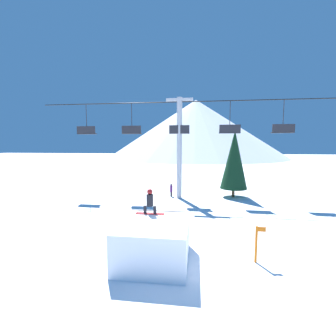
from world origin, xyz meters
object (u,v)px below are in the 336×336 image
(snow_ramp, at_px, (154,241))
(distant_skier, at_px, (171,190))
(snowboarder, at_px, (150,202))
(pine_tree_near, at_px, (234,160))
(trail_marker, at_px, (257,243))

(snow_ramp, xyz_separation_m, distant_skier, (-0.62, 11.84, -0.18))
(snowboarder, xyz_separation_m, pine_tree_near, (5.59, 11.35, 1.26))
(pine_tree_near, bearing_deg, snowboarder, -116.24)
(snow_ramp, bearing_deg, snowboarder, 110.71)
(snowboarder, distance_m, distant_skier, 10.92)
(pine_tree_near, distance_m, trail_marker, 12.35)
(snowboarder, bearing_deg, pine_tree_near, 63.76)
(snowboarder, distance_m, pine_tree_near, 12.72)
(snowboarder, xyz_separation_m, trail_marker, (4.67, -0.67, -1.44))
(snowboarder, height_order, trail_marker, snowboarder)
(pine_tree_near, xyz_separation_m, trail_marker, (-0.93, -12.02, -2.70))
(trail_marker, bearing_deg, distant_skier, 113.08)
(snow_ramp, height_order, distant_skier, snow_ramp)
(snow_ramp, height_order, pine_tree_near, pine_tree_near)
(snowboarder, relative_size, trail_marker, 0.86)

